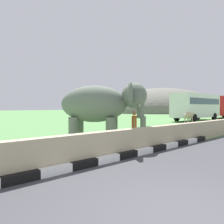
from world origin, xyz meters
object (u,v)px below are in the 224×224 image
object	(u,v)px
person_handler	(134,125)
cow_near	(189,115)
elephant	(102,105)
bus_white	(196,105)

from	to	relation	value
person_handler	cow_near	xyz separation A→B (m)	(13.99, 4.77, -0.06)
elephant	person_handler	bearing A→B (deg)	-20.45
person_handler	cow_near	world-z (taller)	person_handler
person_handler	cow_near	bearing A→B (deg)	18.81
bus_white	cow_near	xyz separation A→B (m)	(-4.38, -1.36, -1.21)
elephant	bus_white	xyz separation A→B (m)	(19.95, 5.54, 0.16)
cow_near	elephant	bearing A→B (deg)	-164.97
elephant	person_handler	xyz separation A→B (m)	(1.57, -0.59, -1.00)
bus_white	person_handler	bearing A→B (deg)	-161.55
elephant	cow_near	size ratio (longest dim) A/B	2.04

